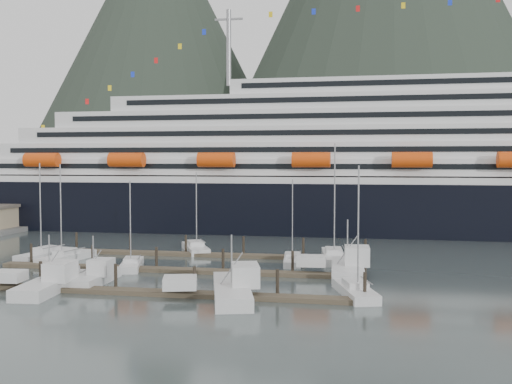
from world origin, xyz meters
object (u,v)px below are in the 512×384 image
at_px(sailboat_d, 292,260).
at_px(trawler_c, 230,288).
at_px(sailboat_f, 196,249).
at_px(trawler_b, 93,277).
at_px(trawler_e, 346,267).
at_px(sailboat_g, 334,257).
at_px(sailboat_h, 355,292).
at_px(sailboat_c, 132,265).
at_px(sailboat_b, 66,258).
at_px(cruise_ship, 422,172).
at_px(sailboat_a, 46,256).
at_px(trawler_a, 48,283).

distance_m(sailboat_d, trawler_c, 22.49).
distance_m(sailboat_f, trawler_b, 26.20).
bearing_deg(trawler_e, sailboat_g, 8.01).
bearing_deg(sailboat_h, trawler_e, -9.75).
bearing_deg(trawler_e, sailboat_h, -176.42).
distance_m(sailboat_c, sailboat_d, 22.13).
height_order(sailboat_b, sailboat_h, sailboat_b).
bearing_deg(sailboat_g, trawler_c, 152.85).
distance_m(cruise_ship, trawler_c, 69.98).
height_order(sailboat_g, trawler_b, sailboat_g).
bearing_deg(cruise_ship, sailboat_c, -129.55).
distance_m(sailboat_b, sailboat_c, 12.06).
height_order(sailboat_b, trawler_c, sailboat_b).
bearing_deg(sailboat_h, sailboat_a, 53.71).
relative_size(sailboat_g, trawler_c, 1.18).
distance_m(sailboat_d, trawler_b, 28.06).
bearing_deg(sailboat_g, cruise_ship, -28.23).
bearing_deg(trawler_b, trawler_a, 141.97).
bearing_deg(sailboat_g, trawler_b, 122.21).
bearing_deg(sailboat_d, sailboat_c, 105.58).
distance_m(sailboat_b, sailboat_g, 38.32).
distance_m(sailboat_b, trawler_e, 39.88).
distance_m(sailboat_c, sailboat_h, 31.62).
height_order(cruise_ship, sailboat_a, cruise_ship).
height_order(sailboat_c, sailboat_g, sailboat_g).
relative_size(cruise_ship, sailboat_b, 14.63).
relative_size(sailboat_a, sailboat_d, 1.20).
distance_m(cruise_ship, sailboat_c, 66.46).
relative_size(sailboat_h, trawler_e, 1.19).
bearing_deg(sailboat_b, trawler_c, -111.94).
distance_m(sailboat_h, trawler_a, 33.59).
bearing_deg(sailboat_a, trawler_e, -83.51).
relative_size(cruise_ship, trawler_a, 16.65).
bearing_deg(sailboat_a, trawler_a, -136.83).
relative_size(sailboat_c, sailboat_g, 0.70).
distance_m(sailboat_a, trawler_a, 22.93).
relative_size(cruise_ship, sailboat_d, 17.31).
bearing_deg(sailboat_d, trawler_b, 124.86).
height_order(sailboat_d, sailboat_f, sailboat_f).
distance_m(sailboat_b, trawler_c, 33.28).
relative_size(cruise_ship, sailboat_c, 17.35).
height_order(sailboat_c, sailboat_d, sailboat_d).
bearing_deg(trawler_c, sailboat_b, 42.44).
relative_size(sailboat_g, trawler_e, 1.44).
bearing_deg(sailboat_b, trawler_b, -132.04).
relative_size(sailboat_c, sailboat_h, 0.84).
height_order(sailboat_a, trawler_e, sailboat_a).
bearing_deg(sailboat_c, sailboat_a, 55.15).
bearing_deg(trawler_c, sailboat_f, 7.54).
bearing_deg(trawler_c, cruise_ship, -36.41).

